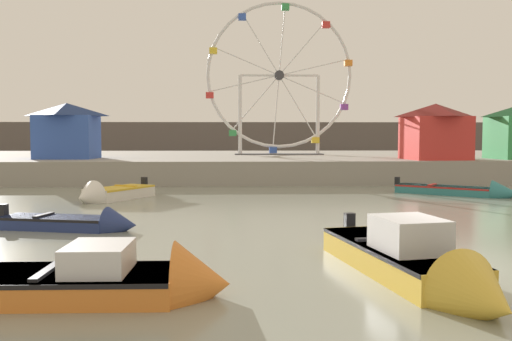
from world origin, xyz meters
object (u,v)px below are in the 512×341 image
Objects in this scene: ferris_wheel_white_frame at (279,78)px; motorboat_mustard_yellow at (419,264)px; carnival_booth_blue_tent at (67,130)px; motorboat_teal_painted at (466,191)px; motorboat_white_red_stripe at (108,194)px; carnival_booth_red_striped at (435,131)px; motorboat_navy_blue at (80,223)px; motorboat_orange_hull at (124,281)px.

motorboat_mustard_yellow is at bearing -89.41° from ferris_wheel_white_frame.
ferris_wheel_white_frame is at bearing 25.21° from carnival_booth_blue_tent.
motorboat_white_red_stripe is at bearing -139.02° from motorboat_teal_painted.
motorboat_white_red_stripe is 1.06× the size of carnival_booth_red_striped.
carnival_booth_blue_tent is (-5.87, 17.94, 2.95)m from motorboat_navy_blue.
motorboat_teal_painted is 23.39m from carnival_booth_blue_tent.
motorboat_teal_painted is 1.30× the size of carnival_booth_red_striped.
motorboat_mustard_yellow reaches higher than motorboat_navy_blue.
motorboat_mustard_yellow is at bearing -59.70° from carnival_booth_blue_tent.
motorboat_white_red_stripe is at bearing -158.74° from carnival_booth_red_striped.
motorboat_navy_blue is at bearing -138.11° from motorboat_mustard_yellow.
motorboat_orange_hull reaches higher than motorboat_navy_blue.
motorboat_navy_blue is 0.73× the size of motorboat_mustard_yellow.
ferris_wheel_white_frame is (-0.32, 30.52, 6.67)m from motorboat_mustard_yellow.
motorboat_orange_hull is at bearing -70.68° from carnival_booth_blue_tent.
carnival_booth_blue_tent is (-13.69, -6.39, -3.89)m from ferris_wheel_white_frame.
motorboat_orange_hull is at bearing -92.46° from motorboat_teal_painted.
carnival_booth_blue_tent is at bearing -166.92° from motorboat_teal_painted.
motorboat_white_red_stripe is at bearing 104.61° from motorboat_orange_hull.
motorboat_teal_painted is at bearing -64.26° from ferris_wheel_white_frame.
motorboat_mustard_yellow is (8.13, -6.19, 0.17)m from motorboat_navy_blue.
motorboat_navy_blue is at bearing 36.02° from motorboat_white_red_stripe.
carnival_booth_blue_tent is 22.51m from carnival_booth_red_striped.
carnival_booth_red_striped is at bearing 59.13° from motorboat_orange_hull.
motorboat_orange_hull is 0.90× the size of motorboat_teal_painted.
motorboat_mustard_yellow is at bearing 7.58° from motorboat_orange_hull.
motorboat_navy_blue is 1.05× the size of motorboat_white_red_stripe.
motorboat_white_red_stripe is 1.12× the size of carnival_booth_blue_tent.
ferris_wheel_white_frame reaches higher than carnival_booth_red_striped.
carnival_booth_blue_tent reaches higher than motorboat_navy_blue.
motorboat_orange_hull is (-5.39, -0.69, -0.08)m from motorboat_mustard_yellow.
carnival_booth_blue_tent is (-4.97, 10.52, 2.88)m from motorboat_white_red_stripe.
motorboat_white_red_stripe is 0.82× the size of motorboat_teal_painted.
motorboat_navy_blue is 0.96× the size of motorboat_orange_hull.
ferris_wheel_white_frame is at bearing 169.77° from motorboat_mustard_yellow.
motorboat_mustard_yellow is 5.43m from motorboat_orange_hull.
motorboat_mustard_yellow is at bearing -24.63° from motorboat_navy_blue.
ferris_wheel_white_frame is at bearing 84.85° from motorboat_navy_blue.
motorboat_white_red_stripe is 16.33m from motorboat_teal_painted.
motorboat_orange_hull is 26.42m from carnival_booth_blue_tent.
carnival_booth_blue_tent is at bearing -125.63° from motorboat_white_red_stripe.
motorboat_mustard_yellow is 23.84m from carnival_booth_red_striped.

